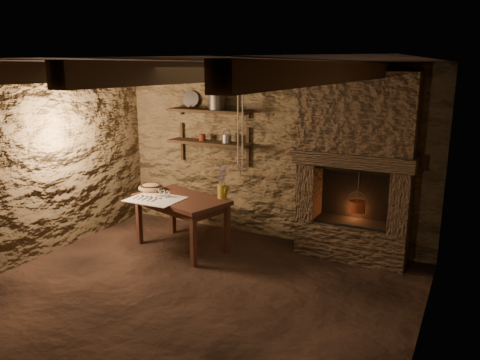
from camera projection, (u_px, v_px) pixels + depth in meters
The scene contains 25 objects.
floor at pixel (191, 294), 4.96m from camera, with size 4.50×4.50×0.00m, color black.
back_wall at pixel (269, 153), 6.40m from camera, with size 4.50×0.04×2.40m, color #483722.
front_wall at pixel (12, 254), 2.95m from camera, with size 4.50×0.04×2.40m, color #483722.
left_wall at pixel (33, 164), 5.68m from camera, with size 0.04×4.00×2.40m, color #483722.
right_wall at pixel (427, 217), 3.68m from camera, with size 0.04×4.00×2.40m, color #483722.
ceiling at pixel (184, 61), 4.39m from camera, with size 4.50×4.00×0.04m, color black.
beam_far_left at pixel (70, 70), 5.08m from camera, with size 0.14×3.95×0.16m, color black.
beam_mid_left at pixel (143, 71), 4.64m from camera, with size 0.14×3.95×0.16m, color black.
beam_mid_right at pixel (231, 71), 4.19m from camera, with size 0.14×3.95×0.16m, color black.
beam_far_right at pixel (341, 72), 3.75m from camera, with size 0.14×3.95×0.16m, color black.
shelf_lower at pixel (209, 143), 6.62m from camera, with size 1.25×0.30×0.04m, color black.
shelf_upper at pixel (209, 111), 6.51m from camera, with size 1.25×0.30×0.04m, color black.
hearth at pixel (356, 162), 5.64m from camera, with size 1.43×0.51×2.30m.
work_table at pixel (182, 221), 6.14m from camera, with size 1.37×1.01×0.70m.
linen_cloth at pixel (155, 199), 5.97m from camera, with size 0.67×0.54×0.01m, color white.
pewter_cutlery_row at pixel (154, 199), 5.94m from camera, with size 0.56×0.21×0.01m, color gray, non-canonical shape.
drinking_glasses at pixel (163, 193), 6.06m from camera, with size 0.21×0.06×0.09m, color silver, non-canonical shape.
stoneware_jug at pixel (222, 185), 5.98m from camera, with size 0.16×0.16×0.42m.
wooden_bowl at pixel (151, 188), 6.37m from camera, with size 0.34×0.34×0.12m, color #9D7744.
iron_stockpot at pixel (217, 103), 6.43m from camera, with size 0.24×0.24×0.18m, color #312E2B.
tin_pan at pixel (191, 99), 6.73m from camera, with size 0.24×0.24×0.03m, color gray.
small_kettle at pixel (227, 139), 6.48m from camera, with size 0.17×0.13×0.18m, color gray, non-canonical shape.
rusty_tin at pixel (202, 137), 6.66m from camera, with size 0.09×0.09×0.09m, color #571911.
red_pot at pixel (357, 206), 5.70m from camera, with size 0.23×0.23×0.54m.
hanging_ropes at pixel (240, 115), 5.42m from camera, with size 0.08×0.08×1.20m, color #CFB692, non-canonical shape.
Camera 1 is at (2.54, -3.79, 2.36)m, focal length 35.00 mm.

